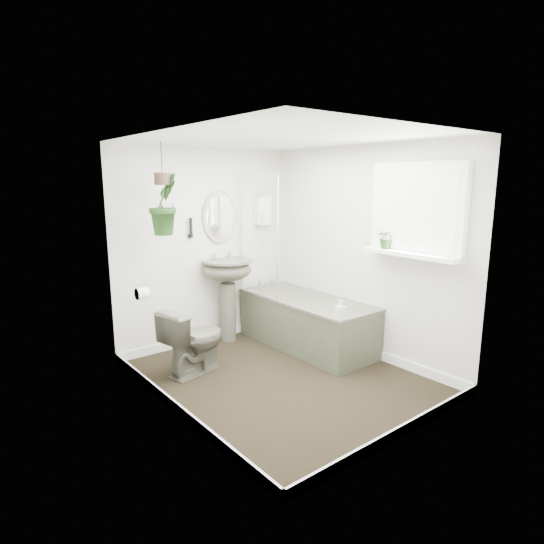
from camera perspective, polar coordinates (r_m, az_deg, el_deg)
floor at (r=4.65m, az=1.19°, el=-13.21°), size 2.30×2.80×0.02m
ceiling at (r=4.24m, az=1.32°, el=16.61°), size 2.30×2.80×0.02m
wall_back at (r=5.43m, az=-8.34°, el=3.11°), size 2.30×0.02×2.30m
wall_front at (r=3.36m, az=16.88°, el=-2.49°), size 2.30×0.02×2.30m
wall_left at (r=3.67m, az=-12.79°, el=-1.10°), size 0.02×2.80×2.30m
wall_right at (r=5.10m, az=11.31°, el=2.46°), size 0.02×2.80×2.30m
skirting at (r=4.62m, az=1.19°, el=-12.54°), size 2.30×2.80×0.10m
bathtub at (r=5.38m, az=4.36°, el=-6.29°), size 0.72×1.72×0.58m
bath_screen at (r=5.33m, az=-1.70°, el=4.47°), size 0.04×0.72×1.40m
shower_box at (r=5.78m, az=-1.18°, el=7.72°), size 0.20×0.10×0.35m
oval_mirror at (r=5.46m, az=-6.51°, el=6.89°), size 0.46×0.03×0.62m
wall_sconce at (r=5.26m, az=-10.14°, el=5.52°), size 0.04×0.04×0.22m
toilet_roll_holder at (r=4.38m, az=-15.97°, el=-2.60°), size 0.11×0.11×0.11m
window_recess at (r=4.57m, az=17.74°, el=7.42°), size 0.08×1.00×0.90m
window_sill at (r=4.56m, az=16.93°, el=2.15°), size 0.18×1.00×0.04m
window_blinds at (r=4.54m, az=17.42°, el=7.41°), size 0.01×0.86×0.76m
toilet at (r=4.71m, az=-9.75°, el=-8.38°), size 0.75×0.53×0.69m
pedestal_sink at (r=5.52m, az=-5.56°, el=-3.53°), size 0.68×0.61×1.01m
sill_plant at (r=4.73m, az=14.13°, el=4.25°), size 0.25×0.23×0.23m
hanging_plant at (r=4.70m, az=-13.45°, el=8.30°), size 0.43×0.43×0.61m
soap_bottle at (r=4.54m, az=8.56°, el=-4.66°), size 0.09×0.09×0.20m
hanging_pot at (r=4.69m, az=-13.59°, el=11.30°), size 0.16×0.16×0.12m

